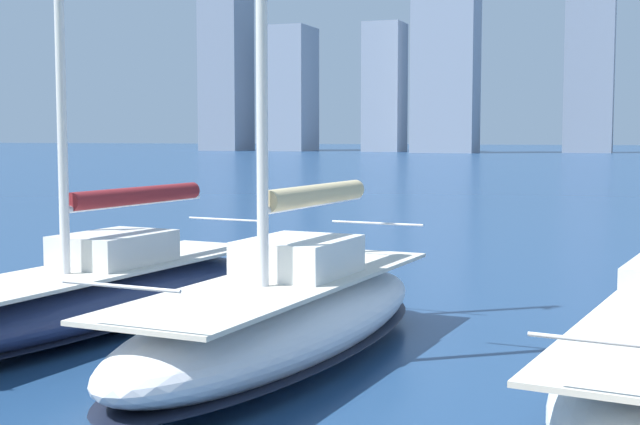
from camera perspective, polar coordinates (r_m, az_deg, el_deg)
city_skyline at (r=170.17m, az=18.23°, el=9.99°), size 165.44×19.38×52.54m
sailboat_tan at (r=13.11m, az=-2.27°, el=-6.54°), size 3.07×8.44×9.50m
sailboat_maroon at (r=15.86m, az=-14.15°, el=-4.86°), size 3.31×9.40×12.25m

